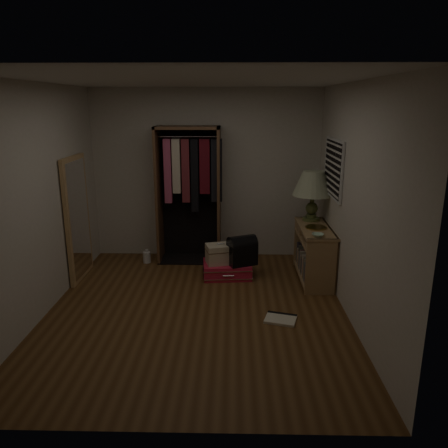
{
  "coord_description": "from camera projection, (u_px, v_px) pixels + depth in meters",
  "views": [
    {
      "loc": [
        0.43,
        -4.71,
        2.37
      ],
      "look_at": [
        0.3,
        0.95,
        0.8
      ],
      "focal_mm": 35.0,
      "sensor_mm": 36.0,
      "label": 1
    }
  ],
  "objects": [
    {
      "name": "room_walls",
      "position": [
        202.0,
        185.0,
        4.82
      ],
      "size": [
        3.52,
        4.02,
        2.6
      ],
      "color": "beige",
      "rests_on": "ground"
    },
    {
      "name": "ceramic_bowl",
      "position": [
        318.0,
        235.0,
        5.49
      ],
      "size": [
        0.17,
        0.17,
        0.04
      ],
      "primitive_type": "imported",
      "rotation": [
        0.0,
        0.0,
        -0.16
      ],
      "color": "#A6C8AB",
      "rests_on": "console_bookshelf"
    },
    {
      "name": "console_bookshelf",
      "position": [
        313.0,
        251.0,
        6.04
      ],
      "size": [
        0.42,
        1.12,
        0.75
      ],
      "color": "#98734A",
      "rests_on": "ground"
    },
    {
      "name": "floor_mirror",
      "position": [
        78.0,
        219.0,
        5.95
      ],
      "size": [
        0.06,
        0.8,
        1.7
      ],
      "color": "tan",
      "rests_on": "ground"
    },
    {
      "name": "open_wardrobe",
      "position": [
        191.0,
        183.0,
        6.57
      ],
      "size": [
        0.98,
        0.5,
        2.05
      ],
      "color": "brown",
      "rests_on": "ground"
    },
    {
      "name": "black_bag",
      "position": [
        242.0,
        250.0,
        6.02
      ],
      "size": [
        0.45,
        0.38,
        0.41
      ],
      "rotation": [
        0.0,
        0.0,
        0.42
      ],
      "color": "black",
      "rests_on": "pink_suitcase"
    },
    {
      "name": "train_case",
      "position": [
        221.0,
        254.0,
        6.09
      ],
      "size": [
        0.46,
        0.37,
        0.29
      ],
      "rotation": [
        0.0,
        0.0,
        0.26
      ],
      "color": "#BFB192",
      "rests_on": "pink_suitcase"
    },
    {
      "name": "white_jug",
      "position": [
        147.0,
        257.0,
        6.7
      ],
      "size": [
        0.13,
        0.13,
        0.21
      ],
      "rotation": [
        0.0,
        0.0,
        -0.13
      ],
      "color": "silver",
      "rests_on": "ground"
    },
    {
      "name": "floor_book",
      "position": [
        281.0,
        318.0,
        4.95
      ],
      "size": [
        0.4,
        0.35,
        0.03
      ],
      "rotation": [
        0.0,
        0.0,
        -0.28
      ],
      "color": "beige",
      "rests_on": "ground"
    },
    {
      "name": "pink_suitcase",
      "position": [
        227.0,
        269.0,
        6.17
      ],
      "size": [
        0.72,
        0.55,
        0.21
      ],
      "rotation": [
        0.0,
        0.0,
        0.09
      ],
      "color": "red",
      "rests_on": "ground"
    },
    {
      "name": "brass_tray",
      "position": [
        316.0,
        227.0,
        5.87
      ],
      "size": [
        0.36,
        0.36,
        0.02
      ],
      "rotation": [
        0.0,
        0.0,
        0.3
      ],
      "color": "olive",
      "rests_on": "console_bookshelf"
    },
    {
      "name": "ground",
      "position": [
        197.0,
        310.0,
        5.18
      ],
      "size": [
        4.0,
        4.0,
        0.0
      ],
      "primitive_type": "plane",
      "color": "#523217",
      "rests_on": "ground"
    },
    {
      "name": "table_lamp",
      "position": [
        313.0,
        185.0,
        6.12
      ],
      "size": [
        0.69,
        0.69,
        0.71
      ],
      "rotation": [
        0.0,
        0.0,
        -0.25
      ],
      "color": "#475328",
      "rests_on": "console_bookshelf"
    }
  ]
}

